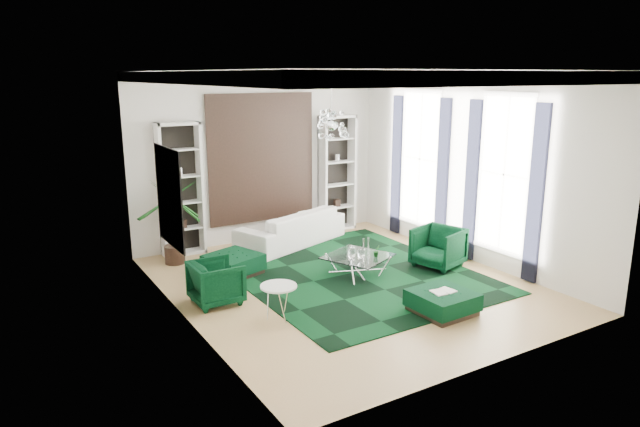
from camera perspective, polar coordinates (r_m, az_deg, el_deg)
floor at (r=10.57m, az=2.56°, el=-7.08°), size 6.00×7.00×0.02m
ceiling at (r=9.88m, az=2.80°, el=14.10°), size 6.00×7.00×0.02m
wall_back at (r=13.07m, az=-5.96°, el=5.55°), size 6.00×0.02×3.80m
wall_front at (r=7.47m, az=17.83°, el=-1.24°), size 6.00×0.02×3.80m
wall_left at (r=8.77m, az=-13.90°, el=1.19°), size 0.02×7.00×3.80m
wall_right at (r=11.97m, az=14.77°, el=4.42°), size 0.02×7.00×3.80m
crown_molding at (r=9.88m, az=2.79°, el=13.46°), size 6.00×7.00×0.18m
ceiling_medallion at (r=10.13m, az=1.82°, el=13.87°), size 0.90×0.90×0.05m
tapestry at (r=13.03m, az=-5.87°, el=5.53°), size 2.50×0.06×2.80m
shelving_left at (r=12.27m, az=-13.75°, el=2.33°), size 0.90×0.38×2.80m
shelving_right at (r=13.92m, az=1.73°, el=4.03°), size 0.90×0.38×2.80m
painting at (r=9.35m, az=-14.77°, el=1.59°), size 0.04×1.30×1.60m
window_near at (r=11.36m, az=17.94°, el=3.72°), size 0.03×1.10×2.90m
curtain_near_a at (r=10.89m, az=20.80°, el=1.75°), size 0.07×0.30×3.25m
curtain_near_b at (r=11.89m, az=14.92°, el=3.13°), size 0.07×0.30×3.25m
window_far at (r=13.03m, az=9.98°, el=5.39°), size 0.03×1.10×2.90m
curtain_far_a at (r=12.48m, az=12.16°, el=3.77°), size 0.07×0.30×3.25m
curtain_far_b at (r=13.64m, az=7.67°, el=4.78°), size 0.07×0.30×3.25m
rug at (r=11.07m, az=3.24°, el=-6.00°), size 4.20×5.00×0.02m
sofa at (r=12.86m, az=-2.90°, el=-1.40°), size 2.86×1.88×0.78m
armchair_left at (r=9.75m, az=-10.33°, el=-6.79°), size 0.80×0.78×0.73m
armchair_right at (r=11.59m, az=11.72°, el=-3.33°), size 1.09×1.07×0.80m
coffee_table at (r=11.00m, az=3.79°, el=-5.16°), size 1.43×1.43×0.37m
ottoman_side at (r=11.08m, az=-8.64°, el=-5.08°), size 1.14×1.14×0.40m
ottoman_front at (r=9.48m, az=12.14°, el=-8.69°), size 0.93×0.93×0.36m
book at (r=9.40m, az=12.20°, el=-7.59°), size 0.39×0.26×0.03m
side_table at (r=9.02m, az=-4.13°, el=-8.90°), size 0.73×0.73×0.55m
palm at (r=11.74m, az=-14.58°, el=0.33°), size 1.80×1.80×2.22m
chandelier at (r=10.27m, az=1.12°, el=8.74°), size 0.87×0.87×0.64m
table_plant at (r=10.89m, az=5.68°, el=-3.74°), size 0.13×0.11×0.23m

